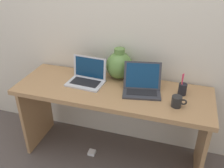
{
  "coord_description": "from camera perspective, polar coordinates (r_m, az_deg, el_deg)",
  "views": [
    {
      "loc": [
        0.53,
        -1.71,
        1.81
      ],
      "look_at": [
        0.0,
        0.0,
        0.8
      ],
      "focal_mm": 39.35,
      "sensor_mm": 36.0,
      "label": 1
    }
  ],
  "objects": [
    {
      "name": "coffee_mug",
      "position": [
        1.91,
        14.85,
        -3.95
      ],
      "size": [
        0.11,
        0.08,
        0.09
      ],
      "color": "black",
      "rests_on": "desk"
    },
    {
      "name": "green_vase",
      "position": [
        2.22,
        1.7,
        4.47
      ],
      "size": [
        0.24,
        0.24,
        0.28
      ],
      "color": "#5B843D",
      "rests_on": "desk"
    },
    {
      "name": "power_brick",
      "position": [
        2.55,
        -4.71,
        -15.57
      ],
      "size": [
        0.07,
        0.07,
        0.03
      ],
      "primitive_type": "cube",
      "color": "white",
      "rests_on": "ground"
    },
    {
      "name": "ground_plane",
      "position": [
        2.55,
        0.0,
        -15.87
      ],
      "size": [
        6.0,
        6.0,
        0.0
      ],
      "primitive_type": "plane",
      "color": "#564C47"
    },
    {
      "name": "pen_cup",
      "position": [
        2.07,
        16.05,
        -1.08
      ],
      "size": [
        0.07,
        0.07,
        0.18
      ],
      "color": "black",
      "rests_on": "desk"
    },
    {
      "name": "desk",
      "position": [
        2.17,
        0.0,
        -4.66
      ],
      "size": [
        1.67,
        0.57,
        0.75
      ],
      "color": "#AD7F51",
      "rests_on": "ground"
    },
    {
      "name": "back_wall",
      "position": [
        2.19,
        2.55,
        13.17
      ],
      "size": [
        4.4,
        0.04,
        2.4
      ],
      "primitive_type": "cube",
      "color": "beige",
      "rests_on": "ground"
    },
    {
      "name": "laptop_left",
      "position": [
        2.18,
        -5.74,
        1.9
      ],
      "size": [
        0.33,
        0.24,
        0.22
      ],
      "color": "silver",
      "rests_on": "desk"
    },
    {
      "name": "laptop_right",
      "position": [
        2.05,
        6.98,
        -0.01
      ],
      "size": [
        0.35,
        0.29,
        0.23
      ],
      "color": "#333338",
      "rests_on": "desk"
    }
  ]
}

